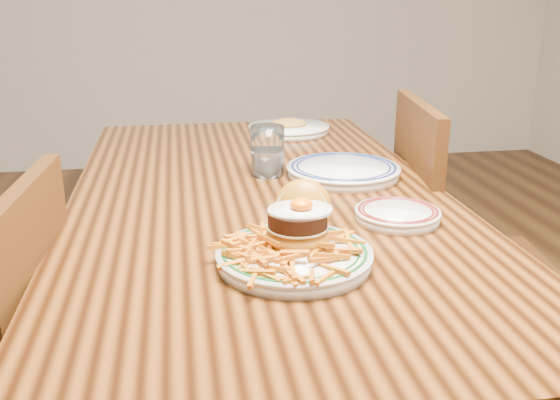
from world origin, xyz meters
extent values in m
cube|color=black|center=(0.00, 0.00, 0.72)|extent=(0.85, 1.60, 0.05)
cylinder|color=black|center=(-0.36, 0.74, 0.35)|extent=(0.07, 0.07, 0.70)
cylinder|color=black|center=(0.36, 0.74, 0.35)|extent=(0.07, 0.07, 0.70)
cube|color=#41210D|center=(-0.44, -0.32, 0.67)|extent=(0.06, 0.42, 0.44)
cube|color=#41210D|center=(0.63, 0.13, 0.44)|extent=(0.48, 0.48, 0.04)
cube|color=#41210D|center=(0.44, 0.16, 0.69)|extent=(0.09, 0.43, 0.46)
cylinder|color=#41210D|center=(0.83, 0.29, 0.21)|extent=(0.04, 0.04, 0.42)
cylinder|color=#41210D|center=(0.47, 0.34, 0.21)|extent=(0.04, 0.04, 0.42)
cylinder|color=#41210D|center=(0.79, -0.08, 0.21)|extent=(0.04, 0.04, 0.42)
cylinder|color=#41210D|center=(0.42, -0.03, 0.21)|extent=(0.04, 0.04, 0.42)
cylinder|color=silver|center=(0.00, -0.40, 0.76)|extent=(0.26, 0.26, 0.02)
cylinder|color=silver|center=(0.00, -0.40, 0.77)|extent=(0.27, 0.27, 0.01)
torus|color=#0C4818|center=(0.00, -0.40, 0.78)|extent=(0.25, 0.25, 0.01)
torus|color=#0C4818|center=(0.00, -0.40, 0.78)|extent=(0.22, 0.22, 0.01)
ellipsoid|color=#A35F15|center=(0.02, -0.36, 0.79)|extent=(0.11, 0.11, 0.05)
cylinder|color=#CFB981|center=(0.02, -0.36, 0.81)|extent=(0.11, 0.11, 0.00)
cylinder|color=black|center=(0.02, -0.36, 0.82)|extent=(0.10, 0.10, 0.03)
ellipsoid|color=silver|center=(0.02, -0.37, 0.84)|extent=(0.11, 0.09, 0.01)
ellipsoid|color=#FF6005|center=(0.02, -0.37, 0.85)|extent=(0.04, 0.04, 0.02)
ellipsoid|color=#A35F15|center=(0.04, -0.30, 0.82)|extent=(0.13, 0.12, 0.12)
cylinder|color=#CFB981|center=(0.03, -0.32, 0.82)|extent=(0.10, 0.06, 0.09)
cylinder|color=silver|center=(0.25, -0.22, 0.76)|extent=(0.17, 0.17, 0.02)
cylinder|color=silver|center=(0.25, -0.22, 0.77)|extent=(0.17, 0.17, 0.01)
torus|color=#5C1515|center=(0.25, -0.22, 0.77)|extent=(0.16, 0.16, 0.01)
torus|color=#5C1515|center=(0.25, -0.22, 0.77)|extent=(0.14, 0.14, 0.01)
cube|color=silver|center=(0.27, -0.21, 0.77)|extent=(0.09, 0.09, 0.00)
cylinder|color=silver|center=(0.22, 0.09, 0.76)|extent=(0.28, 0.28, 0.02)
cylinder|color=silver|center=(0.22, 0.09, 0.77)|extent=(0.28, 0.28, 0.01)
torus|color=#0F194D|center=(0.22, 0.09, 0.78)|extent=(0.26, 0.26, 0.01)
torus|color=#0F194D|center=(0.22, 0.09, 0.78)|extent=(0.23, 0.23, 0.01)
cylinder|color=white|center=(0.04, 0.14, 0.81)|extent=(0.08, 0.08, 0.13)
cylinder|color=silver|center=(0.04, 0.14, 0.78)|extent=(0.07, 0.07, 0.06)
cylinder|color=silver|center=(0.18, 0.60, 0.76)|extent=(0.25, 0.25, 0.02)
cylinder|color=silver|center=(0.18, 0.60, 0.77)|extent=(0.26, 0.26, 0.01)
ellipsoid|color=#AA8730|center=(0.18, 0.60, 0.78)|extent=(0.11, 0.09, 0.03)
camera|label=1|loc=(-0.18, -1.34, 1.20)|focal=40.00mm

